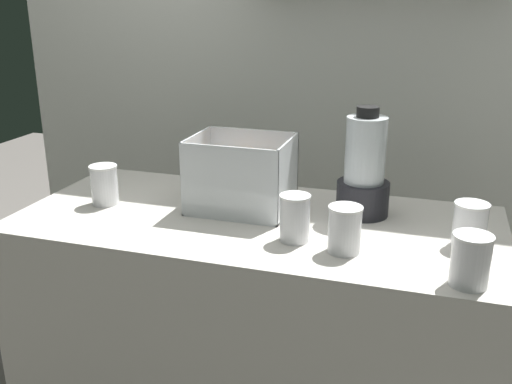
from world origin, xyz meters
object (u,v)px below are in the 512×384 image
Objects in this scene: blender_pitcher at (364,172)px; juice_cup_carrot_far_left at (105,187)px; juice_cup_pomegranate_middle at (345,231)px; juice_cup_orange_left at (295,219)px; juice_cup_carrot_far_right at (470,227)px; juice_cup_beet_right at (470,264)px; carrot_display_bin at (242,186)px.

blender_pitcher is 2.61× the size of juice_cup_carrot_far_left.
blender_pitcher is 2.66× the size of juice_cup_pomegranate_middle.
juice_cup_carrot_far_right is (0.44, 0.10, -0.01)m from juice_cup_orange_left.
blender_pitcher is 0.48m from juice_cup_beet_right.
blender_pitcher is 2.74× the size of juice_cup_carrot_far_right.
blender_pitcher is at bearing 9.54° from carrot_display_bin.
carrot_display_bin is 0.43m from juice_cup_carrot_far_left.
blender_pitcher reaches higher than juice_cup_pomegranate_middle.
juice_cup_orange_left is at bearing 163.85° from juice_cup_beet_right.
juice_cup_carrot_far_left reaches higher than juice_cup_beet_right.
carrot_display_bin is 0.41m from juice_cup_pomegranate_middle.
carrot_display_bin reaches higher than juice_cup_orange_left.
carrot_display_bin reaches higher than juice_cup_beet_right.
carrot_display_bin is 0.91× the size of blender_pitcher.
juice_cup_beet_right is at bearing -11.89° from juice_cup_carrot_far_left.
juice_cup_orange_left is (0.21, -0.19, -0.01)m from carrot_display_bin.
juice_cup_carrot_far_left is (-0.42, -0.09, -0.02)m from carrot_display_bin.
juice_cup_pomegranate_middle reaches higher than juice_cup_carrot_far_right.
carrot_display_bin is at bearing 138.12° from juice_cup_orange_left.
carrot_display_bin reaches higher than juice_cup_carrot_far_left.
blender_pitcher is 0.30m from juice_cup_orange_left.
carrot_display_bin is 0.37m from blender_pitcher.
carrot_display_bin is at bearing 153.91° from juice_cup_beet_right.
blender_pitcher is 2.65× the size of juice_cup_beet_right.
juice_cup_beet_right is (0.64, -0.32, -0.02)m from carrot_display_bin.
juice_cup_carrot_far_left is 1.05× the size of juice_cup_carrot_far_right.
blender_pitcher reaches higher than juice_cup_carrot_far_right.
juice_cup_orange_left reaches higher than juice_cup_pomegranate_middle.
blender_pitcher reaches higher than carrot_display_bin.
juice_cup_carrot_far_right is at bearing 0.12° from juice_cup_carrot_far_left.
juice_cup_beet_right is (1.06, -0.22, -0.00)m from juice_cup_carrot_far_left.
carrot_display_bin is 2.49× the size of juice_cup_carrot_far_right.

